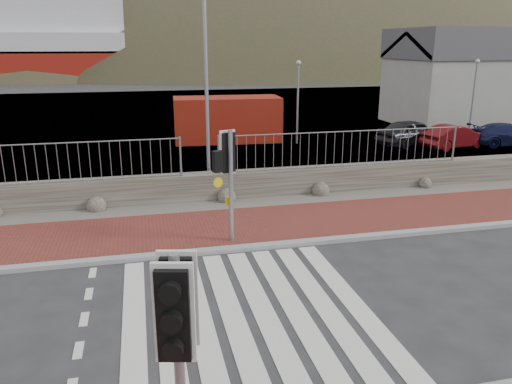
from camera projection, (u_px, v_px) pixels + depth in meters
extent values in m
plane|color=#28282B|center=(248.00, 314.00, 9.40)|extent=(220.00, 220.00, 0.00)
cube|color=brown|center=(213.00, 229.00, 13.59)|extent=(40.00, 3.00, 0.08)
cube|color=gray|center=(222.00, 250.00, 12.18)|extent=(40.00, 0.25, 0.12)
cube|color=silver|center=(134.00, 327.00, 8.94)|extent=(0.42, 5.60, 0.01)
cube|color=silver|center=(168.00, 323.00, 9.07)|extent=(0.42, 5.60, 0.01)
cube|color=silver|center=(201.00, 319.00, 9.20)|extent=(0.42, 5.60, 0.01)
cube|color=silver|center=(233.00, 316.00, 9.33)|extent=(0.42, 5.60, 0.01)
cube|color=silver|center=(264.00, 312.00, 9.46)|extent=(0.42, 5.60, 0.01)
cube|color=silver|center=(294.00, 308.00, 9.59)|extent=(0.42, 5.60, 0.01)
cube|color=silver|center=(323.00, 305.00, 9.72)|extent=(0.42, 5.60, 0.01)
cube|color=silver|center=(352.00, 301.00, 9.85)|extent=(0.42, 5.60, 0.01)
cube|color=#59544C|center=(204.00, 207.00, 15.46)|extent=(40.00, 1.50, 0.06)
cube|color=#47423A|center=(200.00, 187.00, 16.08)|extent=(40.00, 0.60, 0.90)
cylinder|color=gray|center=(34.00, 144.00, 14.43)|extent=(8.40, 0.04, 0.04)
cylinder|color=gray|center=(181.00, 157.00, 15.51)|extent=(0.07, 0.07, 1.20)
cylinder|color=gray|center=(344.00, 132.00, 16.52)|extent=(8.40, 0.04, 0.04)
cylinder|color=gray|center=(219.00, 155.00, 15.78)|extent=(0.07, 0.07, 1.20)
cylinder|color=gray|center=(454.00, 144.00, 17.60)|extent=(0.07, 0.07, 1.20)
cube|color=#4C4C4F|center=(165.00, 115.00, 35.44)|extent=(120.00, 40.00, 0.50)
cube|color=#3F4C54|center=(151.00, 81.00, 68.11)|extent=(220.00, 50.00, 0.05)
cube|color=silver|center=(8.00, 12.00, 66.30)|extent=(30.00, 12.00, 6.00)
cube|color=#9E9E99|center=(488.00, 91.00, 31.75)|extent=(12.00, 6.00, 4.00)
cube|color=#4C4C51|center=(494.00, 44.00, 30.93)|extent=(12.20, 6.20, 1.80)
ellipsoid|color=#333922|center=(72.00, 182.00, 93.89)|extent=(106.40, 68.40, 76.00)
ellipsoid|color=#333922|center=(299.00, 196.00, 105.39)|extent=(140.00, 90.00, 100.00)
ellipsoid|color=#333922|center=(488.00, 158.00, 113.47)|extent=(112.00, 72.00, 80.00)
cylinder|color=gray|center=(180.00, 379.00, 5.32)|extent=(0.11, 0.11, 2.90)
cube|color=black|center=(176.00, 306.00, 5.07)|extent=(0.46, 0.34, 1.09)
sphere|color=#0CE53F|center=(178.00, 333.00, 5.16)|extent=(0.16, 0.16, 0.16)
cylinder|color=gray|center=(231.00, 188.00, 12.34)|extent=(0.11, 0.11, 2.91)
cube|color=gold|center=(231.00, 202.00, 12.44)|extent=(0.17, 0.13, 0.23)
cube|color=black|center=(230.00, 153.00, 12.09)|extent=(0.48, 0.38, 1.09)
sphere|color=#0CE53F|center=(231.00, 166.00, 12.18)|extent=(0.16, 0.16, 0.16)
cube|color=black|center=(218.00, 161.00, 11.94)|extent=(0.27, 0.24, 0.52)
cylinder|color=gray|center=(206.00, 87.00, 16.03)|extent=(0.12, 0.12, 7.13)
cube|color=maroon|center=(227.00, 119.00, 25.88)|extent=(5.56, 2.58, 2.27)
imported|color=black|center=(412.00, 132.00, 24.87)|extent=(4.08, 2.49, 1.30)
imported|color=#5D0D11|center=(454.00, 137.00, 24.22)|extent=(3.62, 1.92, 1.13)
imported|color=#13173D|center=(509.00, 135.00, 24.80)|extent=(4.01, 2.11, 1.11)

